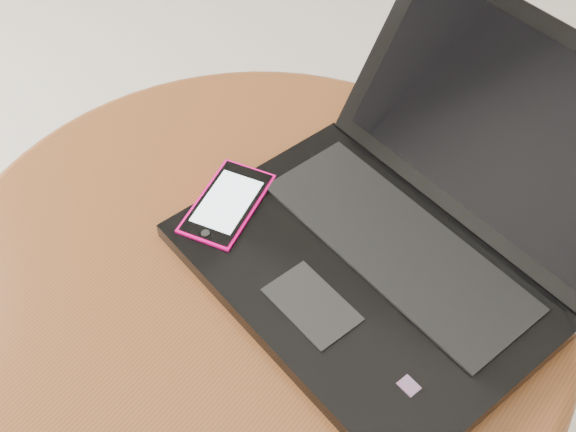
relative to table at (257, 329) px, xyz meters
The scene contains 4 objects.
table is the anchor object (origin of this frame).
laptop 0.22m from the table, 44.94° to the left, with size 0.44×0.45×0.22m.
phone_black 0.15m from the table, 147.29° to the left, with size 0.08×0.12×0.01m.
phone_pink 0.16m from the table, 149.21° to the left, with size 0.09×0.13×0.01m.
Camera 1 is at (0.31, -0.43, 1.19)m, focal length 47.30 mm.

